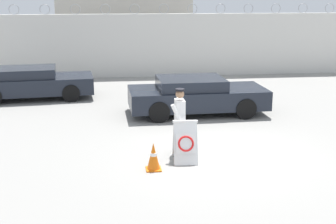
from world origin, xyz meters
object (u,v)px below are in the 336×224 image
object	(u,v)px
traffic_cone_near	(153,157)
parked_car_rear_sedan	(196,95)
barricade_sign	(185,141)
security_guard	(180,119)
parked_car_front_coupe	(32,83)

from	to	relation	value
traffic_cone_near	parked_car_rear_sedan	world-z (taller)	parked_car_rear_sedan
barricade_sign	security_guard	size ratio (longest dim) A/B	0.60
security_guard	parked_car_rear_sedan	xyz separation A→B (m)	(1.13, 3.89, -0.29)
barricade_sign	parked_car_rear_sedan	xyz separation A→B (m)	(1.07, 4.42, 0.13)
barricade_sign	traffic_cone_near	distance (m)	0.95
parked_car_front_coupe	traffic_cone_near	bearing A→B (deg)	-69.04
security_guard	parked_car_rear_sedan	size ratio (longest dim) A/B	0.37
traffic_cone_near	parked_car_front_coupe	xyz separation A→B (m)	(-3.86, 7.87, 0.30)
traffic_cone_near	parked_car_rear_sedan	distance (m)	5.25
security_guard	traffic_cone_near	bearing A→B (deg)	-36.95
barricade_sign	parked_car_rear_sedan	bearing A→B (deg)	80.18
traffic_cone_near	parked_car_rear_sedan	bearing A→B (deg)	69.09
barricade_sign	parked_car_front_coupe	world-z (taller)	parked_car_front_coupe
barricade_sign	parked_car_rear_sedan	distance (m)	4.54
barricade_sign	parked_car_front_coupe	distance (m)	8.74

